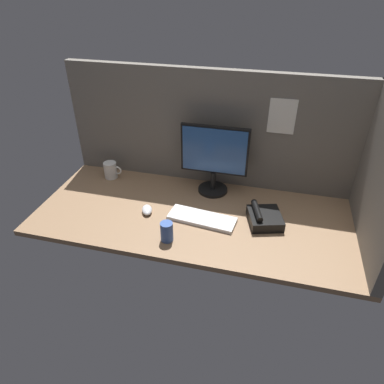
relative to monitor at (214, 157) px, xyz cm
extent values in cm
cube|color=#8C6B4C|center=(-4.14, -25.12, -24.72)|extent=(180.00, 80.00, 3.00)
cube|color=slate|center=(-4.14, 12.38, 12.04)|extent=(180.00, 5.00, 70.52)
cube|color=white|center=(35.29, 9.58, 24.55)|extent=(14.83, 0.40, 19.70)
cube|color=slate|center=(83.36, -25.12, 12.04)|extent=(5.00, 80.00, 70.52)
cylinder|color=black|center=(0.00, -0.62, -22.32)|extent=(18.00, 18.00, 1.80)
cylinder|color=black|center=(0.00, -0.62, -15.92)|extent=(3.20, 3.20, 11.00)
cube|color=black|center=(0.00, 0.38, 4.31)|extent=(39.92, 2.40, 29.47)
cube|color=#264C8C|center=(0.00, -1.02, 4.31)|extent=(37.52, 0.60, 27.07)
cube|color=silver|center=(0.15, -31.29, -22.22)|extent=(38.26, 17.21, 2.00)
ellipsoid|color=silver|center=(-31.53, -32.05, -21.52)|extent=(8.90, 11.02, 3.40)
cylinder|color=white|center=(-68.14, -0.99, -17.83)|extent=(8.27, 8.27, 10.77)
torus|color=white|center=(-63.20, -0.99, -17.29)|extent=(5.74, 1.00, 5.74)
cylinder|color=#38569E|center=(-13.36, -51.72, -17.91)|extent=(6.40, 6.40, 10.62)
cube|color=black|center=(33.58, -24.94, -20.42)|extent=(21.76, 23.10, 5.60)
cylinder|color=black|center=(28.91, -24.94, -16.02)|extent=(8.00, 17.30, 3.20)
camera|label=1|loc=(32.37, -180.04, 94.11)|focal=32.60mm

